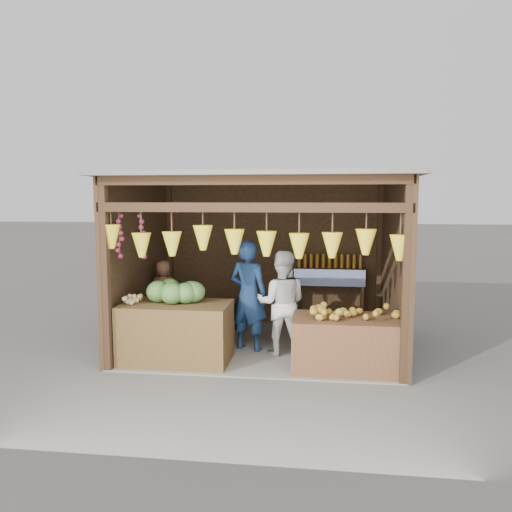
# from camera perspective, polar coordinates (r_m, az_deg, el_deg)

# --- Properties ---
(ground) EXTENTS (80.00, 80.00, 0.00)m
(ground) POSITION_cam_1_polar(r_m,az_deg,el_deg) (8.04, 0.79, -10.13)
(ground) COLOR #514F49
(ground) RESTS_ON ground
(stall_structure) EXTENTS (4.30, 3.30, 2.66)m
(stall_structure) POSITION_cam_1_polar(r_m,az_deg,el_deg) (7.69, 0.52, 1.76)
(stall_structure) COLOR slate
(stall_structure) RESTS_ON ground
(back_shelf) EXTENTS (1.25, 0.32, 1.32)m
(back_shelf) POSITION_cam_1_polar(r_m,az_deg,el_deg) (9.05, 8.36, -2.64)
(back_shelf) COLOR #382314
(back_shelf) RESTS_ON ground
(counter_left) EXTENTS (1.51, 0.85, 0.85)m
(counter_left) POSITION_cam_1_polar(r_m,az_deg,el_deg) (7.20, -9.09, -8.68)
(counter_left) COLOR #453017
(counter_left) RESTS_ON ground
(counter_right) EXTENTS (1.46, 0.85, 0.72)m
(counter_right) POSITION_cam_1_polar(r_m,az_deg,el_deg) (6.93, 10.39, -9.86)
(counter_right) COLOR #4A2B18
(counter_right) RESTS_ON ground
(stool) EXTENTS (0.31, 0.31, 0.29)m
(stool) POSITION_cam_1_polar(r_m,az_deg,el_deg) (8.56, -10.38, -8.21)
(stool) COLOR black
(stool) RESTS_ON ground
(man_standing) EXTENTS (0.72, 0.59, 1.70)m
(man_standing) POSITION_cam_1_polar(r_m,az_deg,el_deg) (7.56, -0.87, -4.57)
(man_standing) COLOR #132849
(man_standing) RESTS_ON ground
(woman_standing) EXTENTS (0.76, 0.60, 1.55)m
(woman_standing) POSITION_cam_1_polar(r_m,az_deg,el_deg) (7.39, 2.96, -5.41)
(woman_standing) COLOR silver
(woman_standing) RESTS_ON ground
(vendor_seated) EXTENTS (0.52, 0.35, 1.01)m
(vendor_seated) POSITION_cam_1_polar(r_m,az_deg,el_deg) (8.42, -10.47, -3.92)
(vendor_seated) COLOR brown
(vendor_seated) RESTS_ON stool
(melon_pile) EXTENTS (1.00, 0.50, 0.32)m
(melon_pile) POSITION_cam_1_polar(r_m,az_deg,el_deg) (7.16, -9.27, -3.95)
(melon_pile) COLOR #175216
(melon_pile) RESTS_ON counter_left
(tanfruit_pile) EXTENTS (0.34, 0.40, 0.13)m
(tanfruit_pile) POSITION_cam_1_polar(r_m,az_deg,el_deg) (7.24, -14.18, -4.72)
(tanfruit_pile) COLOR #AD8550
(tanfruit_pile) RESTS_ON counter_left
(mango_pile) EXTENTS (1.40, 0.64, 0.22)m
(mango_pile) POSITION_cam_1_polar(r_m,az_deg,el_deg) (6.79, 11.01, -6.11)
(mango_pile) COLOR #B05A17
(mango_pile) RESTS_ON counter_right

